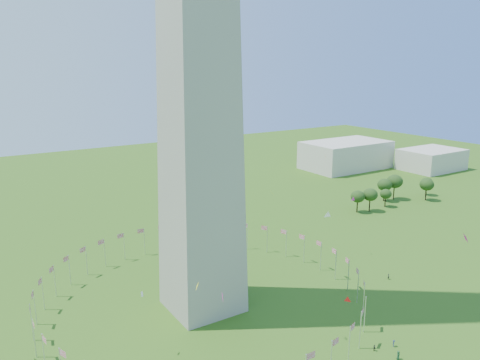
% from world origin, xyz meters
% --- Properties ---
extents(flag_ring, '(80.24, 80.24, 9.00)m').
position_xyz_m(flag_ring, '(-0.00, 50.00, 4.50)').
color(flag_ring, silver).
rests_on(flag_ring, ground).
extents(gov_building_east_a, '(50.00, 30.00, 16.00)m').
position_xyz_m(gov_building_east_a, '(150.00, 150.00, 8.00)').
color(gov_building_east_a, beige).
rests_on(gov_building_east_a, ground).
extents(gov_building_east_b, '(35.00, 25.00, 12.00)m').
position_xyz_m(gov_building_east_b, '(190.00, 120.00, 6.00)').
color(gov_building_east_b, beige).
rests_on(gov_building_east_b, ground).
extents(kites_aloft, '(106.70, 71.63, 30.77)m').
position_xyz_m(kites_aloft, '(1.80, 26.34, 19.47)').
color(kites_aloft, white).
rests_on(kites_aloft, ground).
extents(tree_line_east, '(52.80, 15.88, 11.30)m').
position_xyz_m(tree_line_east, '(114.75, 85.68, 4.93)').
color(tree_line_east, '#2B501A').
rests_on(tree_line_east, ground).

